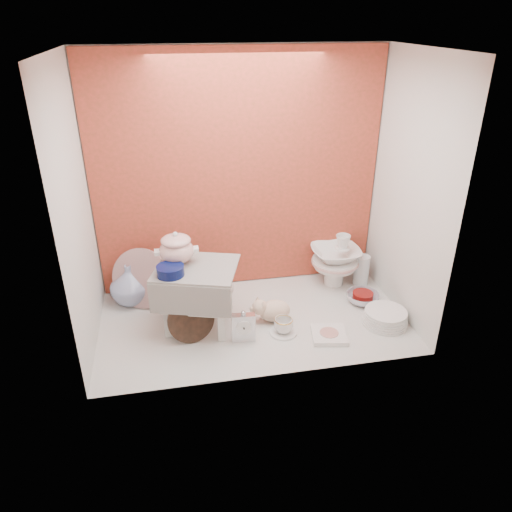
{
  "coord_description": "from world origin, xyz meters",
  "views": [
    {
      "loc": [
        -0.44,
        -2.38,
        1.65
      ],
      "look_at": [
        0.02,
        0.02,
        0.42
      ],
      "focal_mm": 34.04,
      "sensor_mm": 36.0,
      "label": 1
    }
  ],
  "objects_px": {
    "gold_rim_teacup": "(283,325)",
    "dinner_plate_stack": "(385,317)",
    "plush_pig": "(274,310)",
    "crystal_bowl": "(363,298)",
    "mantel_clock": "(243,326)",
    "porcelain_tower": "(335,260)",
    "step_stool": "(198,297)",
    "soup_tureen": "(176,248)",
    "floral_platter": "(141,278)",
    "blue_white_vase": "(130,284)"
  },
  "relations": [
    {
      "from": "plush_pig",
      "to": "soup_tureen",
      "type": "bearing_deg",
      "value": -167.61
    },
    {
      "from": "soup_tureen",
      "to": "gold_rim_teacup",
      "type": "relative_size",
      "value": 2.12
    },
    {
      "from": "step_stool",
      "to": "soup_tureen",
      "type": "height_order",
      "value": "soup_tureen"
    },
    {
      "from": "dinner_plate_stack",
      "to": "porcelain_tower",
      "type": "height_order",
      "value": "porcelain_tower"
    },
    {
      "from": "step_stool",
      "to": "mantel_clock",
      "type": "xyz_separation_m",
      "value": [
        0.23,
        -0.2,
        -0.1
      ]
    },
    {
      "from": "plush_pig",
      "to": "crystal_bowl",
      "type": "height_order",
      "value": "plush_pig"
    },
    {
      "from": "plush_pig",
      "to": "dinner_plate_stack",
      "type": "bearing_deg",
      "value": 9.53
    },
    {
      "from": "dinner_plate_stack",
      "to": "crystal_bowl",
      "type": "height_order",
      "value": "dinner_plate_stack"
    },
    {
      "from": "dinner_plate_stack",
      "to": "step_stool",
      "type": "bearing_deg",
      "value": 169.75
    },
    {
      "from": "step_stool",
      "to": "floral_platter",
      "type": "relative_size",
      "value": 1.17
    },
    {
      "from": "soup_tureen",
      "to": "crystal_bowl",
      "type": "height_order",
      "value": "soup_tureen"
    },
    {
      "from": "blue_white_vase",
      "to": "gold_rim_teacup",
      "type": "bearing_deg",
      "value": -30.61
    },
    {
      "from": "step_stool",
      "to": "blue_white_vase",
      "type": "xyz_separation_m",
      "value": [
        -0.4,
        0.34,
        -0.06
      ]
    },
    {
      "from": "floral_platter",
      "to": "porcelain_tower",
      "type": "bearing_deg",
      "value": 0.87
    },
    {
      "from": "mantel_clock",
      "to": "crystal_bowl",
      "type": "relative_size",
      "value": 0.93
    },
    {
      "from": "step_stool",
      "to": "porcelain_tower",
      "type": "height_order",
      "value": "step_stool"
    },
    {
      "from": "floral_platter",
      "to": "mantel_clock",
      "type": "height_order",
      "value": "floral_platter"
    },
    {
      "from": "soup_tureen",
      "to": "plush_pig",
      "type": "height_order",
      "value": "soup_tureen"
    },
    {
      "from": "mantel_clock",
      "to": "soup_tureen",
      "type": "bearing_deg",
      "value": 145.35
    },
    {
      "from": "soup_tureen",
      "to": "floral_platter",
      "type": "relative_size",
      "value": 0.62
    },
    {
      "from": "floral_platter",
      "to": "crystal_bowl",
      "type": "relative_size",
      "value": 1.86
    },
    {
      "from": "floral_platter",
      "to": "blue_white_vase",
      "type": "relative_size",
      "value": 1.46
    },
    {
      "from": "blue_white_vase",
      "to": "mantel_clock",
      "type": "distance_m",
      "value": 0.83
    },
    {
      "from": "plush_pig",
      "to": "porcelain_tower",
      "type": "bearing_deg",
      "value": 59.16
    },
    {
      "from": "floral_platter",
      "to": "dinner_plate_stack",
      "type": "xyz_separation_m",
      "value": [
        1.4,
        -0.49,
        -0.14
      ]
    },
    {
      "from": "soup_tureen",
      "to": "crystal_bowl",
      "type": "xyz_separation_m",
      "value": [
        1.14,
        -0.01,
        -0.45
      ]
    },
    {
      "from": "step_stool",
      "to": "floral_platter",
      "type": "height_order",
      "value": "step_stool"
    },
    {
      "from": "mantel_clock",
      "to": "gold_rim_teacup",
      "type": "distance_m",
      "value": 0.24
    },
    {
      "from": "mantel_clock",
      "to": "gold_rim_teacup",
      "type": "relative_size",
      "value": 1.72
    },
    {
      "from": "floral_platter",
      "to": "gold_rim_teacup",
      "type": "height_order",
      "value": "floral_platter"
    },
    {
      "from": "step_stool",
      "to": "crystal_bowl",
      "type": "distance_m",
      "value": 1.05
    },
    {
      "from": "step_stool",
      "to": "blue_white_vase",
      "type": "distance_m",
      "value": 0.53
    },
    {
      "from": "step_stool",
      "to": "porcelain_tower",
      "type": "distance_m",
      "value": 0.99
    },
    {
      "from": "step_stool",
      "to": "plush_pig",
      "type": "height_order",
      "value": "step_stool"
    },
    {
      "from": "soup_tureen",
      "to": "gold_rim_teacup",
      "type": "bearing_deg",
      "value": -23.23
    },
    {
      "from": "crystal_bowl",
      "to": "porcelain_tower",
      "type": "xyz_separation_m",
      "value": [
        -0.1,
        0.26,
        0.15
      ]
    },
    {
      "from": "floral_platter",
      "to": "plush_pig",
      "type": "relative_size",
      "value": 1.58
    },
    {
      "from": "gold_rim_teacup",
      "to": "dinner_plate_stack",
      "type": "distance_m",
      "value": 0.61
    },
    {
      "from": "soup_tureen",
      "to": "dinner_plate_stack",
      "type": "xyz_separation_m",
      "value": [
        1.18,
        -0.26,
        -0.44
      ]
    },
    {
      "from": "gold_rim_teacup",
      "to": "dinner_plate_stack",
      "type": "height_order",
      "value": "gold_rim_teacup"
    },
    {
      "from": "floral_platter",
      "to": "plush_pig",
      "type": "distance_m",
      "value": 0.85
    },
    {
      "from": "step_stool",
      "to": "blue_white_vase",
      "type": "bearing_deg",
      "value": 157.19
    },
    {
      "from": "gold_rim_teacup",
      "to": "porcelain_tower",
      "type": "height_order",
      "value": "porcelain_tower"
    },
    {
      "from": "step_stool",
      "to": "dinner_plate_stack",
      "type": "height_order",
      "value": "step_stool"
    },
    {
      "from": "mantel_clock",
      "to": "plush_pig",
      "type": "distance_m",
      "value": 0.27
    },
    {
      "from": "gold_rim_teacup",
      "to": "mantel_clock",
      "type": "bearing_deg",
      "value": -174.27
    },
    {
      "from": "mantel_clock",
      "to": "dinner_plate_stack",
      "type": "bearing_deg",
      "value": 4.51
    },
    {
      "from": "plush_pig",
      "to": "crystal_bowl",
      "type": "relative_size",
      "value": 1.18
    },
    {
      "from": "soup_tureen",
      "to": "porcelain_tower",
      "type": "relative_size",
      "value": 0.65
    },
    {
      "from": "gold_rim_teacup",
      "to": "plush_pig",
      "type": "bearing_deg",
      "value": 99.07
    }
  ]
}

